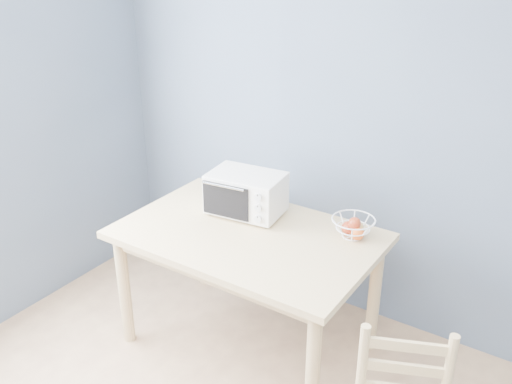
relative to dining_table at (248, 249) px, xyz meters
The scene contains 4 objects.
room 1.80m from the dining_table, 69.21° to the right, with size 4.01×4.51×2.61m.
dining_table is the anchor object (origin of this frame).
toaster_oven 0.34m from the dining_table, 129.73° to the left, with size 0.45×0.36×0.25m.
fruit_basket 0.59m from the dining_table, 28.91° to the left, with size 0.31×0.31×0.12m.
Camera 1 is at (0.95, -0.70, 2.26)m, focal length 40.00 mm.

